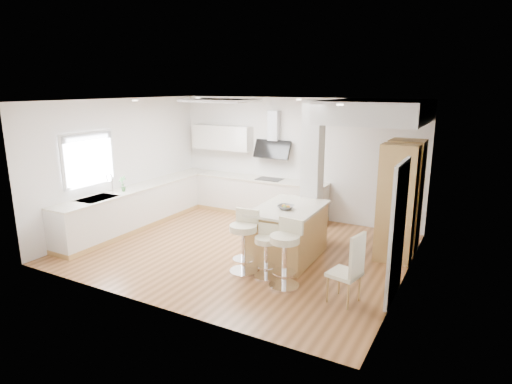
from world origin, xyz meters
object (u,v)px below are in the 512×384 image
Objects in this scene: peninsula at (289,232)px; bar_stool_b at (266,248)px; dining_chair at (351,267)px; bar_stool_c at (285,250)px; bar_stool_a at (244,238)px.

peninsula is 1.83× the size of bar_stool_b.
peninsula is at bearing 79.58° from bar_stool_b.
bar_stool_c is at bearing -171.70° from dining_chair.
bar_stool_b is 0.82× the size of bar_stool_c.
dining_chair is (1.88, -0.23, -0.02)m from bar_stool_a.
bar_stool_a is at bearing 168.44° from bar_stool_b.
bar_stool_b is 1.48m from dining_chair.
bar_stool_b is 0.82× the size of dining_chair.
bar_stool_a is at bearing -174.98° from dining_chair.
bar_stool_b is (0.42, 0.00, -0.10)m from bar_stool_a.
dining_chair is at bearing -12.68° from bar_stool_a.
peninsula is at bearing 60.55° from bar_stool_a.
bar_stool_b is at bearing 165.60° from bar_stool_c.
peninsula is 1.00m from bar_stool_a.
bar_stool_c is at bearing -33.31° from bar_stool_b.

